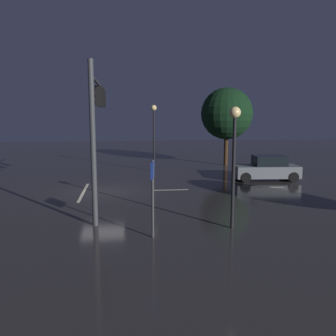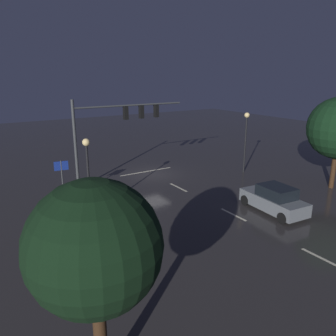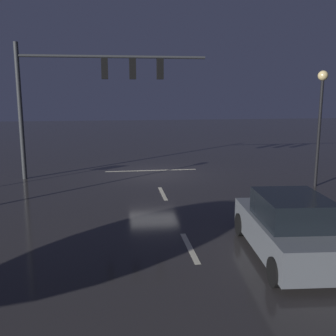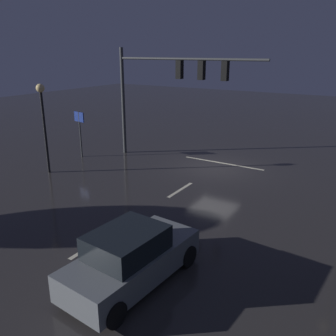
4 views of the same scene
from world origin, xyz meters
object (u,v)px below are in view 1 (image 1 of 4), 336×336
at_px(car_approaching, 267,169).
at_px(street_lamp_right_kerb, 234,144).
at_px(traffic_signal_assembly, 98,108).
at_px(tree_left_near, 227,114).
at_px(street_lamp_left_kerb, 154,125).
at_px(route_sign, 153,182).

relative_size(car_approaching, street_lamp_right_kerb, 0.94).
distance_m(traffic_signal_assembly, tree_left_near, 16.29).
bearing_deg(tree_left_near, street_lamp_right_kerb, -15.07).
height_order(traffic_signal_assembly, street_lamp_right_kerb, traffic_signal_assembly).
relative_size(traffic_signal_assembly, street_lamp_left_kerb, 1.78).
xyz_separation_m(car_approaching, street_lamp_right_kerb, (9.86, -5.42, 2.57)).
height_order(car_approaching, route_sign, route_sign).
xyz_separation_m(traffic_signal_assembly, route_sign, (5.08, 2.23, -2.69)).
relative_size(traffic_signal_assembly, car_approaching, 2.05).
height_order(street_lamp_right_kerb, route_sign, street_lamp_right_kerb).
bearing_deg(car_approaching, traffic_signal_assembly, -63.17).
relative_size(street_lamp_left_kerb, street_lamp_right_kerb, 1.09).
bearing_deg(route_sign, street_lamp_left_kerb, 175.24).
xyz_separation_m(traffic_signal_assembly, street_lamp_left_kerb, (-10.18, 3.50, -1.14)).
bearing_deg(traffic_signal_assembly, street_lamp_right_kerb, 51.13).
distance_m(car_approaching, street_lamp_left_kerb, 9.16).
bearing_deg(traffic_signal_assembly, route_sign, 23.69).
relative_size(traffic_signal_assembly, route_sign, 3.20).
height_order(car_approaching, street_lamp_right_kerb, street_lamp_right_kerb).
distance_m(street_lamp_left_kerb, tree_left_near, 7.12).
height_order(traffic_signal_assembly, tree_left_near, tree_left_near).
bearing_deg(tree_left_near, route_sign, -23.63).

